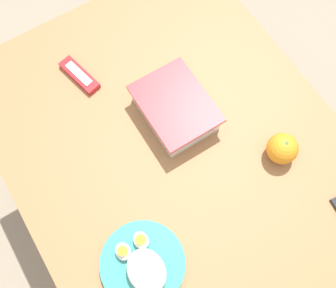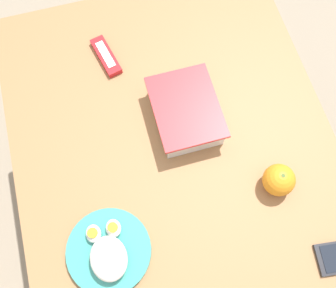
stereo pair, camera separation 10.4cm
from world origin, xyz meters
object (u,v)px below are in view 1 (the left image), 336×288
Objects in this scene: candy_bar at (79,75)px; food_container at (175,109)px; orange_fruit at (282,149)px; rice_plate at (143,265)px.

food_container is at bearing 34.51° from candy_bar.
orange_fruit is 0.59× the size of candy_bar.
food_container is 0.41m from rice_plate.
food_container is 2.69× the size of orange_fruit.
orange_fruit reaches higher than rice_plate.
rice_plate is at bearing -82.99° from orange_fruit.
rice_plate is at bearing -11.44° from candy_bar.
rice_plate is 0.56m from candy_bar.
orange_fruit is at bearing 34.89° from candy_bar.
orange_fruit is (0.25, 0.17, 0.01)m from food_container.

